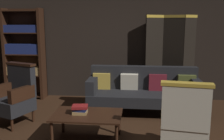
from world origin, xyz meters
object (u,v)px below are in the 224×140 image
Objects in this scene: folding_screen at (172,57)px; book_navy_cloth at (80,109)px; bookshelf at (25,52)px; velvet_couch at (143,89)px; armchair_wing_left at (15,96)px; coffee_table at (87,117)px; book_red_leather at (80,107)px; armchair_gilt_accent at (184,122)px; book_tan_leather at (80,112)px.

folding_screen reaches higher than book_navy_cloth.
bookshelf is at bearing 130.02° from book_navy_cloth.
folding_screen is 2.77m from book_navy_cloth.
folding_screen reaches higher than velvet_couch.
armchair_wing_left reaches higher than book_navy_cloth.
coffee_table is 4.45× the size of book_red_leather.
bookshelf is at bearing 107.58° from armchair_wing_left.
bookshelf reaches higher than book_navy_cloth.
bookshelf reaches higher than folding_screen.
bookshelf is 9.13× the size of book_red_leather.
book_navy_cloth is (-1.42, 0.35, -0.00)m from armchair_gilt_accent.
coffee_table is (1.85, -2.09, -0.69)m from bookshelf.
book_red_leather is at bearing 90.00° from book_navy_cloth.
armchair_gilt_accent and armchair_wing_left have the same top height.
armchair_gilt_accent is 2.85m from armchair_wing_left.
folding_screen is 1.83× the size of armchair_gilt_accent.
velvet_couch is at bearing 54.62° from book_navy_cloth.
velvet_couch is 11.32× the size of book_navy_cloth.
folding_screen is 1.20m from velvet_couch.
folding_screen is 9.21× the size of book_tan_leather.
folding_screen is 3.35m from bookshelf.
folding_screen is 2.78m from book_tan_leather.
book_tan_leather is at bearing 176.89° from coffee_table.
book_navy_cloth is at bearing -125.38° from velvet_couch.
folding_screen is 8.46× the size of book_red_leather.
velvet_couch is (-0.65, -0.86, -0.53)m from folding_screen.
velvet_couch reaches higher than book_tan_leather.
folding_screen is 2.61m from armchair_gilt_accent.
armchair_gilt_accent is 5.55× the size of book_navy_cloth.
coffee_table is at bearing -3.11° from book_navy_cloth.
book_navy_cloth is 0.83× the size of book_red_leather.
book_tan_leather is (-1.60, -2.20, -0.54)m from folding_screen.
armchair_gilt_accent is 1.47m from book_tan_leather.
coffee_table is 5.34× the size of book_navy_cloth.
book_navy_cloth is (-1.60, -2.20, -0.50)m from folding_screen.
folding_screen is 2.76m from book_red_leather.
armchair_gilt_accent is (1.32, -0.35, 0.12)m from coffee_table.
book_tan_leather is 1.10× the size of book_navy_cloth.
armchair_gilt_accent reaches higher than book_tan_leather.
armchair_wing_left reaches higher than book_red_leather.
coffee_table is at bearing -124.12° from folding_screen.
book_tan_leather is at bearing -126.06° from folding_screen.
book_red_leather is at bearing -49.98° from bookshelf.
armchair_gilt_accent is at bearing -13.87° from book_navy_cloth.
velvet_couch is 10.27× the size of book_tan_leather.
book_red_leather is at bearing 90.00° from book_tan_leather.
bookshelf reaches higher than book_tan_leather.
bookshelf is 2.78m from book_navy_cloth.
book_navy_cloth is at bearing -49.98° from bookshelf.
armchair_wing_left is at bearing 155.75° from book_tan_leather.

